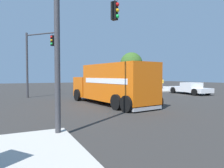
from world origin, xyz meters
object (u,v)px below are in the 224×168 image
object	(u,v)px
pickup_white	(190,88)
shade_tree_near	(131,64)
traffic_light_secondary	(82,22)
pedestrian_near_corner	(162,83)
delivery_truck	(113,84)
traffic_light_primary	(35,55)
pedestrian_crossing	(145,81)

from	to	relation	value
pickup_white	shade_tree_near	xyz separation A→B (m)	(-0.73, -14.43, 3.65)
traffic_light_secondary	pedestrian_near_corner	bearing A→B (deg)	-136.97
delivery_truck	pickup_white	xyz separation A→B (m)	(-12.12, -3.81, -0.85)
traffic_light_primary	traffic_light_secondary	xyz separation A→B (m)	(-0.55, 12.87, 0.28)
traffic_light_secondary	pedestrian_near_corner	distance (m)	26.28
traffic_light_primary	pedestrian_crossing	size ratio (longest dim) A/B	3.57
pedestrian_near_corner	shade_tree_near	size ratio (longest dim) A/B	0.26
pedestrian_crossing	shade_tree_near	world-z (taller)	shade_tree_near
delivery_truck	pedestrian_crossing	size ratio (longest dim) A/B	4.86
delivery_truck	pedestrian_crossing	bearing A→B (deg)	-131.98
traffic_light_secondary	pickup_white	size ratio (longest dim) A/B	1.23
shade_tree_near	delivery_truck	bearing A→B (deg)	54.83
traffic_light_secondary	pickup_white	bearing A→B (deg)	-149.85
traffic_light_secondary	pedestrian_near_corner	size ratio (longest dim) A/B	3.98
delivery_truck	traffic_light_secondary	distance (m)	7.61
pickup_white	pedestrian_near_corner	size ratio (longest dim) A/B	3.24
delivery_truck	traffic_light_primary	distance (m)	9.00
traffic_light_secondary	shade_tree_near	bearing A→B (deg)	-125.51
traffic_light_primary	delivery_truck	bearing A→B (deg)	123.47
delivery_truck	shade_tree_near	xyz separation A→B (m)	(-12.86, -18.24, 2.81)
delivery_truck	traffic_light_secondary	world-z (taller)	traffic_light_secondary
pedestrian_near_corner	delivery_truck	bearing A→B (deg)	39.21
traffic_light_secondary	pedestrian_crossing	xyz separation A→B (m)	(-18.46, -21.52, -3.24)
delivery_truck	traffic_light_primary	xyz separation A→B (m)	(4.76, -7.20, 2.56)
pickup_white	pedestrian_crossing	xyz separation A→B (m)	(-2.13, -12.03, 0.44)
pedestrian_near_corner	traffic_light_secondary	bearing A→B (deg)	43.03
pickup_white	pedestrian_near_corner	bearing A→B (deg)	-108.16
traffic_light_primary	pickup_white	distance (m)	17.55
delivery_truck	pickup_white	distance (m)	12.74
delivery_truck	pedestrian_near_corner	distance (m)	19.17
delivery_truck	traffic_light_secondary	xyz separation A→B (m)	(4.21, 5.68, 2.83)
shade_tree_near	pedestrian_near_corner	bearing A→B (deg)	108.00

